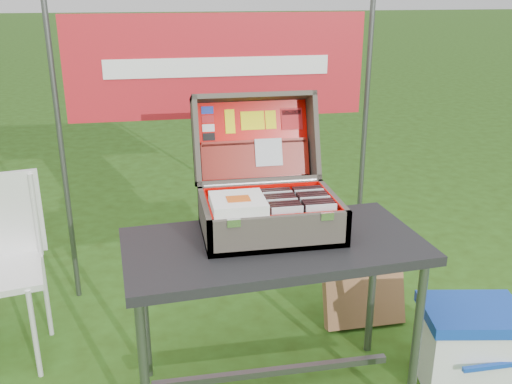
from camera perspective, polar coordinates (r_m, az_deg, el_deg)
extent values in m
cube|color=black|center=(2.29, 1.80, -5.43)|extent=(1.23, 0.68, 0.04)
cylinder|color=#59595B|center=(2.24, -11.09, -17.66)|extent=(0.04, 0.04, 0.70)
cylinder|color=#59595B|center=(2.45, 15.72, -14.51)|extent=(0.04, 0.04, 0.70)
cylinder|color=#59595B|center=(2.64, -11.11, -11.39)|extent=(0.04, 0.04, 0.70)
cylinder|color=#59595B|center=(2.81, 11.53, -9.28)|extent=(0.04, 0.04, 0.70)
cube|color=#59595B|center=(2.61, 1.66, -17.51)|extent=(1.04, 0.03, 0.03)
cube|color=#4B4439|center=(2.36, 1.41, -3.82)|extent=(0.56, 0.40, 0.02)
cube|color=#4B4439|center=(2.17, 2.45, -4.25)|extent=(0.56, 0.02, 0.15)
cube|color=#4B4439|center=(2.51, 0.54, -0.79)|extent=(0.56, 0.02, 0.15)
cube|color=#4B4439|center=(2.30, -5.12, -2.85)|extent=(0.02, 0.40, 0.15)
cube|color=#4B4439|center=(2.40, 7.69, -1.93)|extent=(0.02, 0.40, 0.15)
cube|color=red|center=(2.35, 1.42, -3.51)|extent=(0.51, 0.35, 0.01)
cube|color=silver|center=(2.10, -2.23, -3.13)|extent=(0.05, 0.01, 0.03)
cube|color=silver|center=(2.18, 7.15, -2.43)|extent=(0.05, 0.01, 0.03)
cylinder|color=silver|center=(2.49, 0.50, 0.90)|extent=(0.50, 0.02, 0.02)
cube|color=#4B4439|center=(2.63, -0.31, 5.23)|extent=(0.56, 0.15, 0.38)
cube|color=#4B4439|center=(2.59, -0.31, 9.48)|extent=(0.56, 0.15, 0.07)
cube|color=#4B4439|center=(2.56, 0.18, 1.15)|extent=(0.56, 0.15, 0.07)
cube|color=#4B4439|center=(2.54, -6.04, 5.03)|extent=(0.02, 0.27, 0.42)
cube|color=#4B4439|center=(2.63, 5.70, 5.58)|extent=(0.02, 0.27, 0.42)
cube|color=red|center=(2.62, -0.26, 5.25)|extent=(0.51, 0.12, 0.33)
cube|color=red|center=(2.17, 2.38, -3.83)|extent=(0.51, 0.01, 0.13)
cube|color=red|center=(2.49, 0.60, -0.66)|extent=(0.51, 0.01, 0.13)
cube|color=red|center=(2.30, -4.78, -2.57)|extent=(0.01, 0.35, 0.13)
cube|color=red|center=(2.39, 7.38, -1.71)|extent=(0.01, 0.35, 0.13)
cube|color=maroon|center=(2.60, -0.06, 3.25)|extent=(0.49, 0.08, 0.16)
cube|color=maroon|center=(2.59, -0.14, 5.01)|extent=(0.48, 0.03, 0.03)
cube|color=silver|center=(2.59, 1.27, 3.99)|extent=(0.12, 0.05, 0.12)
cube|color=#1933B2|center=(2.60, -4.89, 8.16)|extent=(0.05, 0.01, 0.03)
cube|color=#B41417|center=(2.59, -4.84, 7.28)|extent=(0.05, 0.01, 0.03)
cube|color=white|center=(2.59, -4.78, 6.40)|extent=(0.05, 0.01, 0.03)
cube|color=black|center=(2.59, -4.73, 5.52)|extent=(0.05, 0.01, 0.03)
cube|color=#EDE606|center=(2.60, -2.62, 7.06)|extent=(0.04, 0.04, 0.10)
cube|color=#EDE606|center=(2.62, -0.35, 7.16)|extent=(0.11, 0.03, 0.08)
cube|color=#EDE606|center=(2.64, 1.48, 7.23)|extent=(0.05, 0.03, 0.08)
cube|color=#B41417|center=(2.66, 3.59, 7.31)|extent=(0.10, 0.03, 0.10)
cube|color=black|center=(2.66, 3.55, 7.95)|extent=(0.09, 0.01, 0.02)
cube|color=silver|center=(2.20, 3.14, -3.23)|extent=(0.12, 0.01, 0.14)
cube|color=black|center=(2.22, 3.01, -3.01)|extent=(0.12, 0.01, 0.14)
cube|color=black|center=(2.24, 2.88, -2.80)|extent=(0.12, 0.01, 0.14)
cube|color=black|center=(2.26, 2.75, -2.59)|extent=(0.12, 0.01, 0.14)
cube|color=silver|center=(2.28, 2.62, -2.38)|extent=(0.12, 0.01, 0.14)
cube|color=black|center=(2.29, 2.50, -2.17)|extent=(0.12, 0.01, 0.14)
cube|color=black|center=(2.31, 2.38, -1.97)|extent=(0.12, 0.01, 0.14)
cube|color=black|center=(2.33, 2.26, -1.78)|extent=(0.12, 0.01, 0.14)
cube|color=silver|center=(2.35, 2.14, -1.58)|extent=(0.12, 0.01, 0.14)
cube|color=black|center=(2.37, 2.03, -1.39)|extent=(0.12, 0.01, 0.14)
cube|color=black|center=(2.39, 1.92, -1.21)|extent=(0.12, 0.01, 0.14)
cube|color=silver|center=(2.23, 6.50, -2.96)|extent=(0.12, 0.01, 0.14)
cube|color=black|center=(2.25, 6.34, -2.75)|extent=(0.12, 0.01, 0.14)
cube|color=black|center=(2.27, 6.18, -2.54)|extent=(0.12, 0.01, 0.14)
cube|color=black|center=(2.29, 6.03, -2.34)|extent=(0.12, 0.01, 0.14)
cube|color=silver|center=(2.31, 5.88, -2.14)|extent=(0.12, 0.01, 0.14)
cube|color=black|center=(2.33, 5.73, -1.94)|extent=(0.12, 0.01, 0.14)
cube|color=black|center=(2.35, 5.58, -1.74)|extent=(0.12, 0.01, 0.14)
cube|color=black|center=(2.37, 5.44, -1.55)|extent=(0.12, 0.01, 0.14)
cube|color=silver|center=(2.39, 5.29, -1.36)|extent=(0.12, 0.01, 0.14)
cube|color=black|center=(2.41, 5.15, -1.18)|extent=(0.12, 0.01, 0.14)
cube|color=black|center=(2.42, 5.02, -0.99)|extent=(0.12, 0.01, 0.14)
cube|color=white|center=(2.21, -1.81, -1.53)|extent=(0.21, 0.21, 0.00)
cube|color=white|center=(2.21, -1.81, -1.40)|extent=(0.21, 0.21, 0.00)
cube|color=white|center=(2.21, -1.82, -1.28)|extent=(0.21, 0.21, 0.00)
cube|color=white|center=(2.21, -1.82, -1.16)|extent=(0.21, 0.21, 0.00)
cube|color=white|center=(2.21, -1.82, -1.04)|extent=(0.21, 0.21, 0.00)
cube|color=white|center=(2.21, -1.82, -0.92)|extent=(0.21, 0.21, 0.00)
cube|color=white|center=(2.20, -1.82, -0.80)|extent=(0.21, 0.21, 0.00)
cube|color=white|center=(2.20, -1.82, -0.68)|extent=(0.21, 0.21, 0.00)
cube|color=#D85919|center=(2.19, -1.78, -0.67)|extent=(0.09, 0.07, 0.00)
cube|color=white|center=(2.82, 20.44, -14.60)|extent=(0.46, 0.37, 0.33)
cube|color=#113CA8|center=(2.72, 20.92, -11.29)|extent=(0.48, 0.40, 0.05)
cube|color=#113CA8|center=(2.68, 22.46, -15.83)|extent=(0.26, 0.02, 0.02)
cylinder|color=silver|center=(2.83, -21.27, -13.12)|extent=(0.02, 0.02, 0.45)
cylinder|color=silver|center=(3.12, -20.22, -9.75)|extent=(0.02, 0.02, 0.45)
cylinder|color=silver|center=(2.96, -21.16, -2.17)|extent=(0.02, 0.02, 0.42)
cube|color=#9D673F|center=(3.10, 10.66, -8.97)|extent=(0.43, 0.20, 0.45)
cylinder|color=#59595B|center=(3.23, -18.80, 3.48)|extent=(0.03, 0.03, 1.70)
cylinder|color=#59595B|center=(3.41, 10.73, 5.07)|extent=(0.03, 0.03, 1.70)
cube|color=#B11821|center=(3.11, -3.78, 12.40)|extent=(1.60, 0.02, 0.55)
cube|color=white|center=(3.10, -3.76, 12.38)|extent=(1.20, 0.00, 0.10)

